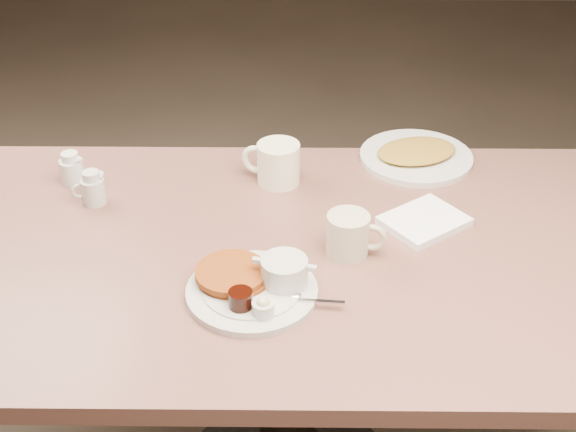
{
  "coord_description": "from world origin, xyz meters",
  "views": [
    {
      "loc": [
        0.01,
        -1.36,
        1.72
      ],
      "look_at": [
        0.0,
        0.02,
        0.82
      ],
      "focal_mm": 49.66,
      "sensor_mm": 36.0,
      "label": 1
    }
  ],
  "objects_px": {
    "diner_table": "(288,312)",
    "creamer_right": "(71,169)",
    "coffee_mug_far": "(277,163)",
    "main_plate": "(255,284)",
    "hash_plate": "(416,155)",
    "creamer_left": "(93,189)",
    "coffee_mug_near": "(349,234)"
  },
  "relations": [
    {
      "from": "diner_table",
      "to": "coffee_mug_far",
      "type": "height_order",
      "value": "coffee_mug_far"
    },
    {
      "from": "diner_table",
      "to": "creamer_right",
      "type": "height_order",
      "value": "creamer_right"
    },
    {
      "from": "coffee_mug_near",
      "to": "creamer_right",
      "type": "height_order",
      "value": "coffee_mug_near"
    },
    {
      "from": "coffee_mug_far",
      "to": "hash_plate",
      "type": "relative_size",
      "value": 0.43
    },
    {
      "from": "creamer_left",
      "to": "creamer_right",
      "type": "bearing_deg",
      "value": 128.06
    },
    {
      "from": "hash_plate",
      "to": "creamer_right",
      "type": "bearing_deg",
      "value": -171.67
    },
    {
      "from": "coffee_mug_far",
      "to": "creamer_right",
      "type": "distance_m",
      "value": 0.48
    },
    {
      "from": "creamer_right",
      "to": "hash_plate",
      "type": "relative_size",
      "value": 0.22
    },
    {
      "from": "coffee_mug_near",
      "to": "coffee_mug_far",
      "type": "distance_m",
      "value": 0.33
    },
    {
      "from": "coffee_mug_far",
      "to": "creamer_left",
      "type": "relative_size",
      "value": 1.94
    },
    {
      "from": "diner_table",
      "to": "main_plate",
      "type": "height_order",
      "value": "main_plate"
    },
    {
      "from": "coffee_mug_far",
      "to": "coffee_mug_near",
      "type": "bearing_deg",
      "value": -61.82
    },
    {
      "from": "diner_table",
      "to": "main_plate",
      "type": "xyz_separation_m",
      "value": [
        -0.06,
        -0.15,
        0.19
      ]
    },
    {
      "from": "coffee_mug_far",
      "to": "hash_plate",
      "type": "distance_m",
      "value": 0.36
    },
    {
      "from": "main_plate",
      "to": "creamer_right",
      "type": "height_order",
      "value": "creamer_right"
    },
    {
      "from": "creamer_left",
      "to": "hash_plate",
      "type": "xyz_separation_m",
      "value": [
        0.76,
        0.21,
        -0.02
      ]
    },
    {
      "from": "creamer_right",
      "to": "coffee_mug_far",
      "type": "bearing_deg",
      "value": 1.21
    },
    {
      "from": "coffee_mug_near",
      "to": "coffee_mug_far",
      "type": "relative_size",
      "value": 0.86
    },
    {
      "from": "main_plate",
      "to": "coffee_mug_far",
      "type": "height_order",
      "value": "coffee_mug_far"
    },
    {
      "from": "main_plate",
      "to": "coffee_mug_far",
      "type": "xyz_separation_m",
      "value": [
        0.03,
        0.43,
        0.03
      ]
    },
    {
      "from": "creamer_left",
      "to": "creamer_right",
      "type": "xyz_separation_m",
      "value": [
        -0.07,
        0.09,
        -0.0
      ]
    },
    {
      "from": "coffee_mug_near",
      "to": "hash_plate",
      "type": "relative_size",
      "value": 0.37
    },
    {
      "from": "coffee_mug_near",
      "to": "creamer_right",
      "type": "relative_size",
      "value": 1.66
    },
    {
      "from": "coffee_mug_far",
      "to": "creamer_right",
      "type": "bearing_deg",
      "value": -178.79
    },
    {
      "from": "creamer_left",
      "to": "main_plate",
      "type": "bearing_deg",
      "value": -40.49
    },
    {
      "from": "coffee_mug_near",
      "to": "hash_plate",
      "type": "height_order",
      "value": "coffee_mug_near"
    },
    {
      "from": "main_plate",
      "to": "coffee_mug_near",
      "type": "relative_size",
      "value": 2.48
    },
    {
      "from": "diner_table",
      "to": "coffee_mug_near",
      "type": "relative_size",
      "value": 11.27
    },
    {
      "from": "creamer_right",
      "to": "hash_plate",
      "type": "xyz_separation_m",
      "value": [
        0.83,
        0.12,
        -0.02
      ]
    },
    {
      "from": "diner_table",
      "to": "creamer_right",
      "type": "bearing_deg",
      "value": 152.4
    },
    {
      "from": "coffee_mug_near",
      "to": "hash_plate",
      "type": "distance_m",
      "value": 0.45
    },
    {
      "from": "diner_table",
      "to": "coffee_mug_far",
      "type": "distance_m",
      "value": 0.36
    }
  ]
}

